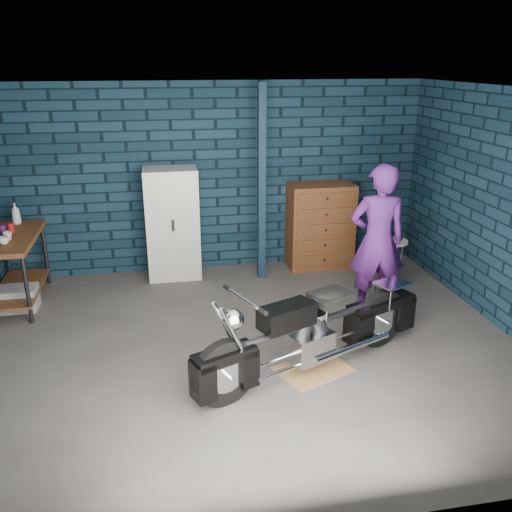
{
  "coord_description": "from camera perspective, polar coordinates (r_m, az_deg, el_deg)",
  "views": [
    {
      "loc": [
        -0.85,
        -5.17,
        3.0
      ],
      "look_at": [
        0.17,
        0.3,
        0.95
      ],
      "focal_mm": 38.0,
      "sensor_mm": 36.0,
      "label": 1
    }
  ],
  "objects": [
    {
      "name": "shop_stool",
      "position": [
        7.86,
        14.34,
        -0.48
      ],
      "size": [
        0.43,
        0.43,
        0.6
      ],
      "primitive_type": null,
      "rotation": [
        0.0,
        0.0,
        0.37
      ],
      "color": "beige",
      "rests_on": "ground"
    },
    {
      "name": "workbench",
      "position": [
        7.51,
        -23.93,
        -1.36
      ],
      "size": [
        0.6,
        1.4,
        0.91
      ],
      "primitive_type": "cube",
      "color": "brown",
      "rests_on": "ground"
    },
    {
      "name": "motorcycle",
      "position": [
        5.42,
        6.23,
        -7.22
      ],
      "size": [
        2.37,
        1.47,
        1.02
      ],
      "primitive_type": null,
      "rotation": [
        0.0,
        0.0,
        0.4
      ],
      "color": "black",
      "rests_on": "ground"
    },
    {
      "name": "cup_b",
      "position": [
        7.21,
        -24.67,
        1.93
      ],
      "size": [
        0.14,
        0.14,
        0.1
      ],
      "primitive_type": "imported",
      "rotation": [
        0.0,
        0.0,
        0.4
      ],
      "color": "beige",
      "rests_on": "workbench"
    },
    {
      "name": "support_post",
      "position": [
        7.44,
        0.6,
        7.45
      ],
      "size": [
        0.1,
        0.1,
        2.7
      ],
      "primitive_type": "cube",
      "color": "#102232",
      "rests_on": "ground"
    },
    {
      "name": "person",
      "position": [
        6.63,
        12.66,
        1.58
      ],
      "size": [
        0.73,
        0.52,
        1.86
      ],
      "primitive_type": "imported",
      "rotation": [
        0.0,
        0.0,
        3.02
      ],
      "color": "#4F1D6E",
      "rests_on": "ground"
    },
    {
      "name": "room_walls",
      "position": [
        5.89,
        -2.07,
        9.52
      ],
      "size": [
        6.02,
        5.01,
        2.71
      ],
      "color": "black",
      "rests_on": "ground"
    },
    {
      "name": "ground",
      "position": [
        6.04,
        -1.05,
        -9.54
      ],
      "size": [
        6.0,
        6.0,
        0.0
      ],
      "primitive_type": "plane",
      "color": "#4F4C4A",
      "rests_on": "ground"
    },
    {
      "name": "mug_red",
      "position": [
        7.52,
        -24.4,
        2.74
      ],
      "size": [
        0.1,
        0.1,
        0.12
      ],
      "primitive_type": "cylinder",
      "rotation": [
        0.0,
        0.0,
        -0.13
      ],
      "color": "#A21615",
      "rests_on": "workbench"
    },
    {
      "name": "tool_chest",
      "position": [
        8.11,
        6.79,
        3.15
      ],
      "size": [
        0.95,
        0.53,
        1.26
      ],
      "primitive_type": "cube",
      "color": "brown",
      "rests_on": "ground"
    },
    {
      "name": "locker",
      "position": [
        7.72,
        -8.78,
        3.37
      ],
      "size": [
        0.73,
        0.52,
        1.57
      ],
      "primitive_type": "cube",
      "color": "silver",
      "rests_on": "ground"
    },
    {
      "name": "cup_a",
      "position": [
        7.06,
        -25.03,
        1.48
      ],
      "size": [
        0.13,
        0.13,
        0.09
      ],
      "primitive_type": "imported",
      "rotation": [
        0.0,
        0.0,
        0.19
      ],
      "color": "beige",
      "rests_on": "workbench"
    },
    {
      "name": "drip_mat",
      "position": [
        5.67,
        6.03,
        -11.75
      ],
      "size": [
        0.86,
        0.77,
        0.01
      ],
      "primitive_type": "cube",
      "rotation": [
        0.0,
        0.0,
        0.4
      ],
      "color": "olive",
      "rests_on": "ground"
    },
    {
      "name": "storage_bin",
      "position": [
        7.44,
        -23.77,
        -4.13
      ],
      "size": [
        0.47,
        0.33,
        0.29
      ],
      "primitive_type": "cube",
      "color": "gray",
      "rests_on": "ground"
    },
    {
      "name": "mug_purple",
      "position": [
        7.44,
        -25.18,
        2.47
      ],
      "size": [
        0.11,
        0.11,
        0.12
      ],
      "primitive_type": "cylinder",
      "rotation": [
        0.0,
        0.0,
        0.31
      ],
      "color": "#4C175E",
      "rests_on": "workbench"
    },
    {
      "name": "bottle",
      "position": [
        7.84,
        -23.97,
        4.11
      ],
      "size": [
        0.11,
        0.11,
        0.28
      ],
      "primitive_type": "imported",
      "rotation": [
        0.0,
        0.0,
        0.01
      ],
      "color": "gray",
      "rests_on": "workbench"
    }
  ]
}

